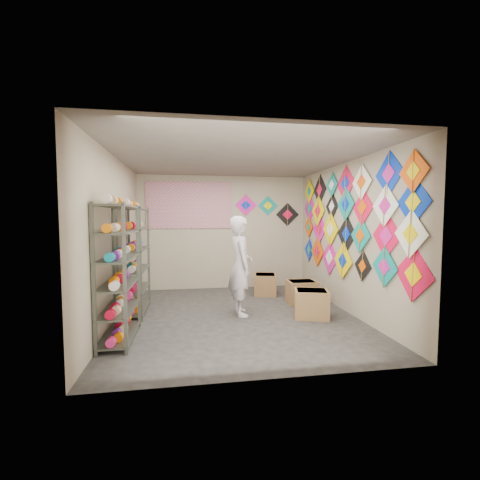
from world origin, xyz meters
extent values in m
plane|color=#282623|center=(0.00, 0.00, 0.00)|extent=(4.50, 4.50, 0.00)
plane|color=tan|center=(0.00, 2.25, 1.35)|extent=(4.00, 0.00, 4.00)
plane|color=tan|center=(0.00, -2.25, 1.35)|extent=(4.00, 0.00, 4.00)
plane|color=tan|center=(-2.00, 0.00, 1.35)|extent=(0.00, 4.50, 4.50)
plane|color=tan|center=(2.00, 0.00, 1.35)|extent=(0.00, 4.50, 4.50)
plane|color=gray|center=(0.00, 0.00, 2.70)|extent=(4.50, 4.50, 0.00)
cube|color=#4C5147|center=(-1.78, -0.85, 0.95)|extent=(0.40, 1.10, 1.90)
cube|color=#4C5147|center=(-1.78, 0.45, 0.95)|extent=(0.40, 1.10, 1.90)
cylinder|color=#E2246D|center=(-1.78, -1.33, 1.04)|extent=(0.12, 0.10, 0.12)
cylinder|color=#F36E00|center=(-1.78, -1.14, 1.04)|extent=(0.12, 0.10, 0.12)
cylinder|color=orange|center=(-1.78, -0.95, 1.04)|extent=(0.12, 0.10, 0.12)
cylinder|color=silver|center=(-1.78, -0.75, 1.04)|extent=(0.12, 0.10, 0.12)
cylinder|color=red|center=(-1.78, -0.56, 1.04)|extent=(0.12, 0.10, 0.12)
cylinder|color=#742092|center=(-1.78, -0.37, 1.04)|extent=(0.12, 0.10, 0.12)
cylinder|color=#E1BE82|center=(-1.78, -0.03, 1.04)|extent=(0.12, 0.10, 0.12)
cylinder|color=#0E7B90|center=(-1.78, 0.16, 1.04)|extent=(0.12, 0.10, 0.12)
cylinder|color=#E2246D|center=(-1.78, 0.35, 1.04)|extent=(0.12, 0.10, 0.12)
cylinder|color=#F36E00|center=(-1.78, 0.55, 1.04)|extent=(0.12, 0.10, 0.12)
cylinder|color=orange|center=(-1.78, 0.74, 1.04)|extent=(0.12, 0.10, 0.12)
cylinder|color=silver|center=(-1.78, 0.93, 1.04)|extent=(0.12, 0.10, 0.12)
cube|color=#E50D3D|center=(1.99, -1.82, 0.99)|extent=(0.04, 0.72, 0.72)
cube|color=#0A8C83|center=(1.97, -1.24, 1.00)|extent=(0.01, 0.60, 0.60)
cube|color=black|center=(1.99, -0.62, 0.92)|extent=(0.03, 0.52, 0.52)
cube|color=#FFDF00|center=(1.97, 0.03, 0.92)|extent=(0.03, 0.69, 0.69)
cube|color=#E1189B|center=(1.99, 0.63, 0.90)|extent=(0.02, 0.72, 0.72)
cube|color=#FF5300|center=(1.97, 1.22, 0.96)|extent=(0.01, 0.66, 0.66)
cube|color=#022FC5|center=(1.99, 1.75, 0.95)|extent=(0.03, 0.55, 0.55)
cube|color=white|center=(1.97, -1.76, 1.50)|extent=(0.02, 0.63, 0.63)
cube|color=#E50D3D|center=(1.99, -1.23, 1.45)|extent=(0.03, 0.68, 0.68)
cube|color=#0A8C83|center=(1.97, -0.56, 1.41)|extent=(0.04, 0.60, 0.60)
cube|color=black|center=(1.99, -0.05, 1.41)|extent=(0.02, 0.68, 0.68)
cube|color=#FFDF00|center=(1.97, 0.58, 1.47)|extent=(0.01, 0.68, 0.68)
cube|color=#E1189B|center=(1.99, 1.18, 1.46)|extent=(0.04, 0.69, 0.69)
cube|color=#FF5300|center=(1.97, 1.76, 1.49)|extent=(0.01, 0.50, 0.50)
cube|color=#022FC5|center=(1.99, -1.77, 1.90)|extent=(0.04, 0.64, 0.64)
cube|color=white|center=(1.97, -1.20, 1.88)|extent=(0.03, 0.62, 0.62)
cube|color=#E50D3D|center=(1.99, -0.57, 1.88)|extent=(0.03, 0.62, 0.62)
cube|color=#0A8C83|center=(1.97, -0.03, 1.95)|extent=(0.02, 0.62, 0.62)
cube|color=black|center=(1.99, 0.57, 1.93)|extent=(0.04, 0.55, 0.55)
cube|color=#FFDF00|center=(1.97, 1.22, 1.85)|extent=(0.03, 0.68, 0.68)
cube|color=#E1189B|center=(1.99, 1.75, 1.92)|extent=(0.02, 0.66, 0.66)
cube|color=#FF5300|center=(1.97, -1.78, 2.29)|extent=(0.01, 0.55, 0.55)
cube|color=#022FC5|center=(1.99, -1.24, 2.33)|extent=(0.02, 0.65, 0.65)
cube|color=white|center=(1.97, -0.55, 2.29)|extent=(0.01, 0.59, 0.59)
cube|color=#E50D3D|center=(1.99, 0.03, 2.32)|extent=(0.03, 0.67, 0.67)
cube|color=#0A8C83|center=(1.97, 0.55, 2.35)|extent=(0.03, 0.50, 0.50)
cube|color=black|center=(1.99, 1.19, 2.31)|extent=(0.02, 0.67, 0.67)
cube|color=#FFDF00|center=(1.97, 1.75, 2.32)|extent=(0.01, 0.55, 0.55)
cube|color=#E1189B|center=(0.55, 2.24, 2.01)|extent=(0.53, 0.02, 0.53)
cube|color=#0A8C83|center=(1.10, 2.24, 2.00)|extent=(0.49, 0.02, 0.49)
cube|color=black|center=(1.60, 2.24, 1.78)|extent=(0.58, 0.02, 0.58)
cube|color=#7A54B6|center=(-0.80, 2.23, 2.00)|extent=(2.00, 0.01, 1.10)
imported|color=beige|center=(0.07, 0.05, 0.87)|extent=(0.68, 0.49, 1.73)
cube|color=olive|center=(1.24, -0.30, 0.24)|extent=(0.67, 0.61, 0.47)
cube|color=olive|center=(1.38, 0.57, 0.23)|extent=(0.57, 0.47, 0.45)
cube|color=olive|center=(0.84, 1.40, 0.23)|extent=(0.58, 0.61, 0.46)
camera|label=1|loc=(-0.81, -5.44, 1.71)|focal=24.00mm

